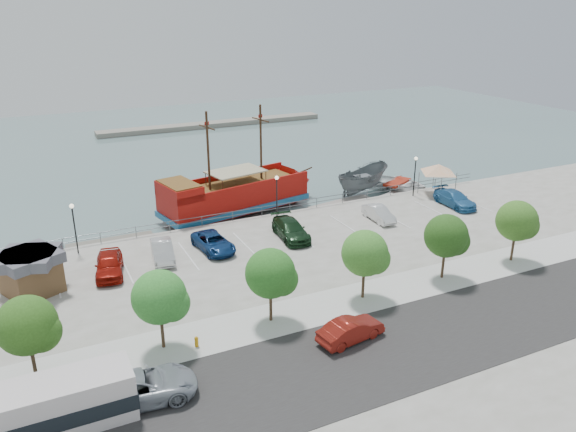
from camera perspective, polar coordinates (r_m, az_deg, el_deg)
name	(u,v)px	position (r m, az deg, el deg)	size (l,w,h in m)	color
ground	(308,254)	(48.46, 2.10, -3.89)	(160.00, 160.00, 0.00)	slate
land_slab	(488,393)	(33.75, 19.63, -16.55)	(100.00, 58.00, 1.20)	gray
street	(429,337)	(36.32, 14.17, -11.83)	(100.00, 8.00, 0.04)	#282525
sidewalk	(374,294)	(40.37, 8.78, -7.87)	(100.00, 4.00, 0.05)	silver
seawall_railing	(271,210)	(54.37, -1.70, 0.66)	(50.00, 0.06, 1.00)	#565C61
far_shore	(214,124)	(100.75, -7.54, 9.22)	(40.00, 3.00, 0.80)	gray
pirate_ship	(246,193)	(58.05, -4.33, 2.30)	(18.20, 8.32, 11.28)	#A00F09
patrol_boat	(363,182)	(63.47, 7.59, 3.42)	(2.91, 7.73, 2.99)	slate
speedboat	(397,185)	(65.60, 11.01, 3.09)	(5.02, 7.03, 1.46)	white
dock_west	(111,244)	(52.39, -17.51, -2.69)	(7.57, 2.16, 0.43)	#69665B
dock_mid	(342,205)	(59.85, 5.49, 1.15)	(7.53, 2.15, 0.43)	gray
dock_east	(401,195)	(63.95, 11.36, 2.12)	(7.50, 2.14, 0.43)	#989795
shed	(30,271)	(43.42, -24.72, -5.14)	(4.92, 4.92, 3.06)	brown
canopy_tent	(439,164)	(61.80, 15.09, 5.10)	(5.62, 5.62, 3.78)	slate
street_van	(140,387)	(30.95, -14.78, -16.47)	(2.69, 5.83, 1.62)	#959DA7
street_sedan	(351,330)	(34.81, 6.40, -11.44)	(1.51, 4.34, 1.43)	maroon
shuttle_bus	(56,406)	(30.28, -22.48, -17.40)	(7.33, 2.59, 2.58)	beige
fire_hydrant	(196,341)	(34.62, -9.28, -12.45)	(0.25, 0.25, 0.71)	#CA870E
lamp_post_left	(74,220)	(48.30, -20.95, -0.35)	(0.36, 0.36, 4.28)	black
lamp_post_mid	(277,190)	(52.47, -1.15, 2.69)	(0.36, 0.36, 4.28)	black
lamp_post_right	(415,169)	(60.58, 12.79, 4.66)	(0.36, 0.36, 4.28)	black
tree_a	(30,327)	(32.94, -24.73, -10.20)	(3.30, 3.20, 5.00)	#473321
tree_b	(162,299)	(33.43, -12.66, -8.19)	(3.30, 3.20, 5.00)	#473321
tree_c	(273,275)	(35.32, -1.54, -5.99)	(3.30, 3.20, 5.00)	#473321
tree_d	(367,255)	(38.42, 8.05, -3.90)	(3.30, 3.20, 5.00)	#473321
tree_e	(448,237)	(42.46, 15.97, -2.08)	(3.30, 3.20, 5.00)	#473321
tree_f	(519,222)	(47.19, 22.40, -0.57)	(3.30, 3.20, 5.00)	#473321
parked_car_a	(109,264)	(44.48, -17.71, -4.68)	(1.97, 4.90, 1.67)	maroon
parked_car_b	(162,251)	(45.89, -12.64, -3.48)	(1.59, 4.57, 1.51)	#BDBDBD
parked_car_c	(213,242)	(46.89, -7.59, -2.68)	(2.31, 5.00, 1.39)	navy
parked_car_d	(291,229)	(48.88, 0.28, -1.37)	(2.20, 5.42, 1.57)	black
parked_car_f	(379,213)	(53.58, 9.20, 0.26)	(1.45, 4.15, 1.37)	silver
parked_car_h	(455,199)	(59.12, 16.59, 1.68)	(2.13, 5.23, 1.52)	#29679F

